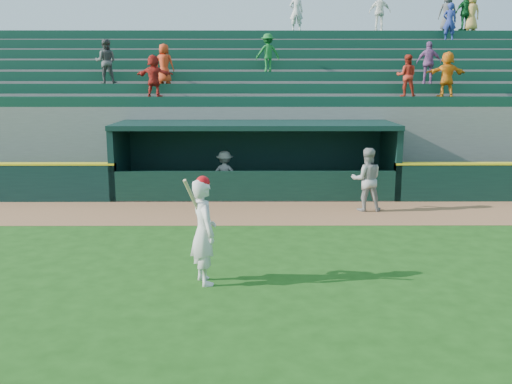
{
  "coord_description": "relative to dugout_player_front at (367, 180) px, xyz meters",
  "views": [
    {
      "loc": [
        -0.06,
        -11.56,
        3.95
      ],
      "look_at": [
        0.0,
        1.6,
        1.3
      ],
      "focal_mm": 40.0,
      "sensor_mm": 36.0,
      "label": 1
    }
  ],
  "objects": [
    {
      "name": "ground",
      "position": [
        -3.33,
        -5.21,
        -0.95
      ],
      "size": [
        120.0,
        120.0,
        0.0
      ],
      "primitive_type": "plane",
      "color": "#194611",
      "rests_on": "ground"
    },
    {
      "name": "warning_track",
      "position": [
        -3.33,
        -0.31,
        -0.95
      ],
      "size": [
        40.0,
        3.0,
        0.01
      ],
      "primitive_type": "cube",
      "color": "#905D39",
      "rests_on": "ground"
    },
    {
      "name": "dugout_player_front",
      "position": [
        0.0,
        0.0,
        0.0
      ],
      "size": [
        0.95,
        0.75,
        1.91
      ],
      "primitive_type": "imported",
      "rotation": [
        0.0,
        0.0,
        3.11
      ],
      "color": "gray",
      "rests_on": "ground"
    },
    {
      "name": "dugout_player_inside",
      "position": [
        -4.36,
        2.19,
        -0.19
      ],
      "size": [
        1.02,
        0.63,
        1.53
      ],
      "primitive_type": "imported",
      "rotation": [
        0.0,
        0.0,
        3.08
      ],
      "color": "#979792",
      "rests_on": "ground"
    },
    {
      "name": "dugout",
      "position": [
        -3.33,
        2.8,
        0.41
      ],
      "size": [
        9.4,
        2.8,
        2.46
      ],
      "color": "slate",
      "rests_on": "ground"
    },
    {
      "name": "stands",
      "position": [
        -3.29,
        7.36,
        1.45
      ],
      "size": [
        34.5,
        6.29,
        7.61
      ],
      "color": "slate",
      "rests_on": "ground"
    },
    {
      "name": "batter_at_plate",
      "position": [
        -4.35,
        -6.16,
        0.11
      ],
      "size": [
        0.75,
        0.89,
        2.14
      ],
      "color": "silver",
      "rests_on": "ground"
    }
  ]
}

